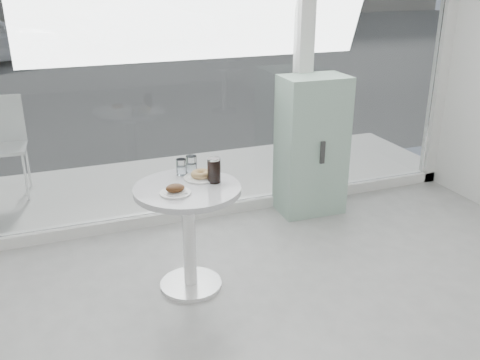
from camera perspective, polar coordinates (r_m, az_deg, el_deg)
name	(u,v)px	position (r m, az deg, el deg)	size (l,w,h in m)	color
storefront	(215,23)	(4.54, -2.73, 16.40)	(5.00, 0.14, 3.00)	white
main_table	(188,217)	(3.66, -5.53, -3.90)	(0.72, 0.72, 0.77)	white
patio_deck	(187,182)	(5.67, -5.69, -0.20)	(5.60, 1.60, 0.05)	silver
street	(79,44)	(17.48, -16.83, 13.72)	(40.00, 24.00, 0.00)	#353535
mint_cabinet	(311,146)	(4.88, 7.63, 3.64)	(0.59, 0.42, 1.26)	#87AD98
patio_chair	(3,140)	(5.63, -23.95, 3.94)	(0.44, 0.44, 0.95)	white
car_silver	(147,21)	(16.84, -9.91, 16.35)	(1.43, 4.11, 1.35)	#A0A2A8
plate_fritter	(176,190)	(3.46, -6.87, -1.06)	(0.20, 0.20, 0.07)	white
plate_donut	(201,176)	(3.70, -4.19, 0.47)	(0.24, 0.24, 0.06)	white
water_tumbler_a	(181,168)	(3.77, -6.29, 1.30)	(0.07, 0.07, 0.11)	white
water_tumbler_b	(191,166)	(3.79, -5.20, 1.55)	(0.08, 0.08, 0.13)	white
cola_glass	(214,171)	(3.61, -2.79, 1.01)	(0.09, 0.09, 0.17)	white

